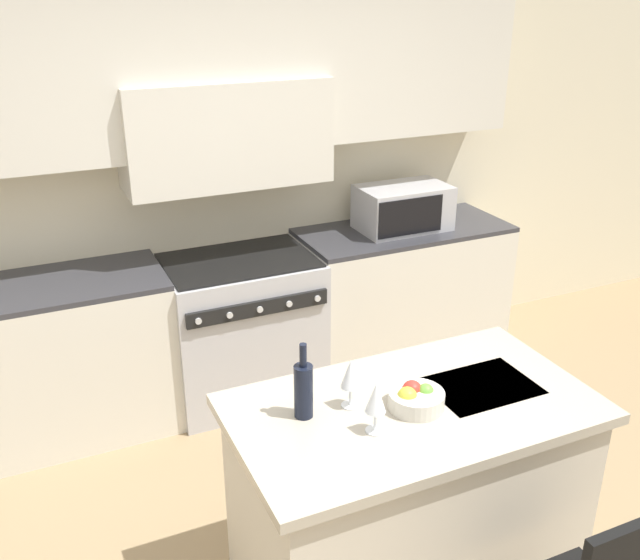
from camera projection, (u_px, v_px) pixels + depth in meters
back_cabinetry at (219, 136)px, 4.20m from camera, size 10.00×0.46×2.70m
back_counter at (241, 325)px, 4.44m from camera, size 3.71×0.62×0.94m
range_stove at (242, 328)px, 4.43m from camera, size 0.91×0.70×0.92m
microwave at (403, 208)px, 4.63m from camera, size 0.58×0.37×0.29m
kitchen_island at (408, 497)px, 2.98m from camera, size 1.45×0.81×0.93m
wine_bottle at (303, 389)px, 2.68m from camera, size 0.07×0.07×0.31m
wine_glass_near at (376, 399)px, 2.58m from camera, size 0.08×0.08×0.21m
wine_glass_far at (351, 375)px, 2.73m from camera, size 0.08×0.08×0.21m
fruit_bowl at (415, 398)px, 2.77m from camera, size 0.22×0.22×0.10m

